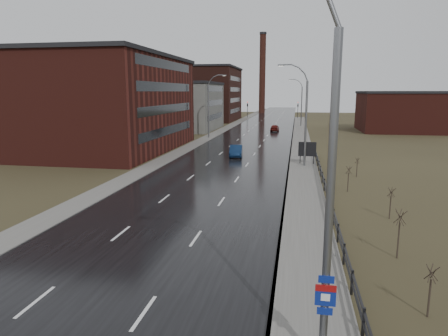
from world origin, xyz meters
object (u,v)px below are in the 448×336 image
at_px(streetlight_main, 319,176).
at_px(car_far, 275,128).
at_px(billboard, 307,150).
at_px(car_near, 236,151).

xyz_separation_m(streetlight_main, car_far, (-5.26, 74.68, -5.35)).
height_order(billboard, car_far, billboard).
bearing_deg(billboard, car_far, 98.50).
bearing_deg(streetlight_main, billboard, 88.98).
bearing_deg(car_far, car_near, 86.76).
bearing_deg(car_far, billboard, 100.28).
relative_size(billboard, car_near, 0.59).
height_order(billboard, car_near, billboard).
height_order(streetlight_main, car_near, streetlight_main).
distance_m(billboard, car_far, 39.82).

